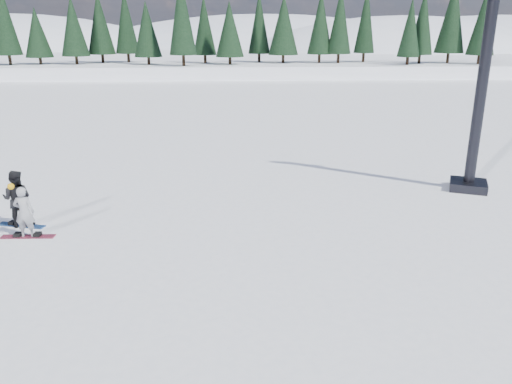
# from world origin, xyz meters

# --- Properties ---
(alpine_backdrop) EXTENTS (412.50, 227.00, 53.20)m
(alpine_backdrop) POSITION_xyz_m (-11.72, 189.16, -13.97)
(alpine_backdrop) COLOR white
(alpine_backdrop) RESTS_ON ground
(lift_tower) EXTENTS (2.24, 1.67, 8.48)m
(lift_tower) POSITION_xyz_m (14.85, 5.50, 3.45)
(lift_tower) COLOR black
(lift_tower) RESTS_ON ground
(snowboarder_woman) EXTENTS (0.57, 0.39, 1.64)m
(snowboarder_woman) POSITION_xyz_m (0.30, 1.75, 0.77)
(snowboarder_woman) COLOR #A2A2A7
(snowboarder_woman) RESTS_ON ground
(snowboarder_man) EXTENTS (0.86, 0.68, 1.73)m
(snowboarder_man) POSITION_xyz_m (-0.23, 2.64, 0.86)
(snowboarder_man) COLOR black
(snowboarder_man) RESTS_ON ground
(snowboard_woman) EXTENTS (1.51, 0.32, 0.03)m
(snowboard_woman) POSITION_xyz_m (0.31, 1.75, 0.01)
(snowboard_woman) COLOR maroon
(snowboard_woman) RESTS_ON ground
(snowboard_man) EXTENTS (1.52, 0.67, 0.03)m
(snowboard_man) POSITION_xyz_m (-0.23, 2.64, 0.01)
(snowboard_man) COLOR navy
(snowboard_man) RESTS_ON ground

